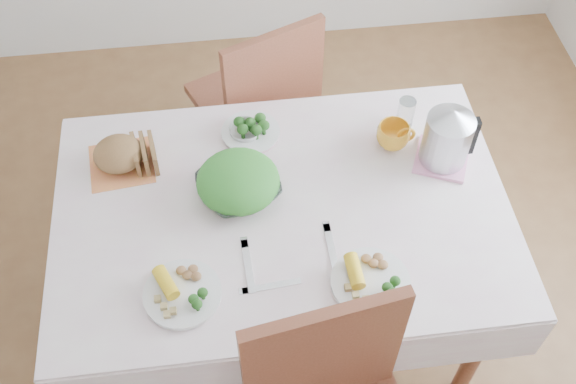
{
  "coord_description": "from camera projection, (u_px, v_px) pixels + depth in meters",
  "views": [
    {
      "loc": [
        -0.14,
        -1.3,
        2.55
      ],
      "look_at": [
        0.02,
        0.02,
        0.82
      ],
      "focal_mm": 42.0,
      "sensor_mm": 36.0,
      "label": 1
    }
  ],
  "objects": [
    {
      "name": "pink_tray",
      "position": [
        441.0,
        158.0,
        2.33
      ],
      "size": [
        0.23,
        0.23,
        0.01
      ],
      "primitive_type": "cube",
      "rotation": [
        0.0,
        0.0,
        -0.41
      ],
      "color": "pink",
      "rests_on": "tablecloth"
    },
    {
      "name": "dining_table",
      "position": [
        283.0,
        269.0,
        2.52
      ],
      "size": [
        1.4,
        0.9,
        0.75
      ],
      "primitive_type": "cube",
      "color": "brown",
      "rests_on": "floor"
    },
    {
      "name": "chair_far",
      "position": [
        253.0,
        103.0,
        2.93
      ],
      "size": [
        0.58,
        0.58,
        0.99
      ],
      "primitive_type": "cube",
      "rotation": [
        0.0,
        0.0,
        3.55
      ],
      "color": "brown",
      "rests_on": "floor"
    },
    {
      "name": "dinner_plate_right",
      "position": [
        370.0,
        283.0,
        2.03
      ],
      "size": [
        0.3,
        0.3,
        0.02
      ],
      "primitive_type": "cylinder",
      "rotation": [
        0.0,
        0.0,
        -0.3
      ],
      "color": "white",
      "rests_on": "tablecloth"
    },
    {
      "name": "glass_tumbler",
      "position": [
        406.0,
        112.0,
        2.39
      ],
      "size": [
        0.07,
        0.07,
        0.12
      ],
      "primitive_type": "cylinder",
      "rotation": [
        0.0,
        0.0,
        -0.22
      ],
      "color": "white",
      "rests_on": "tablecloth"
    },
    {
      "name": "salad_bowl",
      "position": [
        239.0,
        187.0,
        2.23
      ],
      "size": [
        0.34,
        0.34,
        0.06
      ],
      "primitive_type": "imported",
      "rotation": [
        0.0,
        0.0,
        0.4
      ],
      "color": "white",
      "rests_on": "tablecloth"
    },
    {
      "name": "broccoli_plate",
      "position": [
        251.0,
        132.0,
        2.41
      ],
      "size": [
        0.25,
        0.25,
        0.02
      ],
      "primitive_type": "cylinder",
      "rotation": [
        0.0,
        0.0,
        0.22
      ],
      "color": "beige",
      "rests_on": "tablecloth"
    },
    {
      "name": "electric_kettle",
      "position": [
        447.0,
        136.0,
        2.24
      ],
      "size": [
        0.18,
        0.18,
        0.23
      ],
      "primitive_type": "cylinder",
      "rotation": [
        0.0,
        0.0,
        0.14
      ],
      "color": "#B2B5BA",
      "rests_on": "pink_tray"
    },
    {
      "name": "tablecloth",
      "position": [
        283.0,
        209.0,
        2.22
      ],
      "size": [
        1.5,
        1.0,
        0.01
      ],
      "primitive_type": "cube",
      "color": "silver",
      "rests_on": "dining_table"
    },
    {
      "name": "dinner_plate_left",
      "position": [
        183.0,
        294.0,
        2.01
      ],
      "size": [
        0.25,
        0.25,
        0.02
      ],
      "primitive_type": "cylinder",
      "rotation": [
        0.0,
        0.0,
        0.08
      ],
      "color": "white",
      "rests_on": "tablecloth"
    },
    {
      "name": "fork_left",
      "position": [
        248.0,
        266.0,
        2.08
      ],
      "size": [
        0.03,
        0.2,
        0.0
      ],
      "primitive_type": "cube",
      "rotation": [
        0.0,
        0.0,
        0.05
      ],
      "color": "silver",
      "rests_on": "tablecloth"
    },
    {
      "name": "fork_right",
      "position": [
        331.0,
        249.0,
        2.11
      ],
      "size": [
        0.03,
        0.19,
        0.0
      ],
      "primitive_type": "cube",
      "rotation": [
        0.0,
        0.0,
        0.02
      ],
      "color": "silver",
      "rests_on": "tablecloth"
    },
    {
      "name": "yellow_mug",
      "position": [
        393.0,
        136.0,
        2.35
      ],
      "size": [
        0.12,
        0.12,
        0.09
      ],
      "primitive_type": "imported",
      "rotation": [
        0.0,
        0.0,
        -0.05
      ],
      "color": "yellow",
      "rests_on": "tablecloth"
    },
    {
      "name": "bread_loaf",
      "position": [
        118.0,
        153.0,
        2.28
      ],
      "size": [
        0.22,
        0.21,
        0.1
      ],
      "primitive_type": "ellipsoid",
      "rotation": [
        0.0,
        0.0,
        0.37
      ],
      "color": "brown",
      "rests_on": "napkin"
    },
    {
      "name": "napkin",
      "position": [
        122.0,
        164.0,
        2.33
      ],
      "size": [
        0.24,
        0.24,
        0.0
      ],
      "primitive_type": "cube",
      "rotation": [
        0.0,
        0.0,
        0.11
      ],
      "color": "#E68246",
      "rests_on": "tablecloth"
    },
    {
      "name": "floor",
      "position": [
        284.0,
        315.0,
        2.82
      ],
      "size": [
        3.6,
        3.6,
        0.0
      ],
      "primitive_type": "plane",
      "color": "brown",
      "rests_on": "ground"
    },
    {
      "name": "knife",
      "position": [
        272.0,
        286.0,
        2.03
      ],
      "size": [
        0.18,
        0.04,
        0.0
      ],
      "primitive_type": "cube",
      "rotation": [
        0.0,
        0.0,
        1.65
      ],
      "color": "silver",
      "rests_on": "tablecloth"
    },
    {
      "name": "fruit_bowl",
      "position": [
        245.0,
        131.0,
        2.4
      ],
      "size": [
        0.13,
        0.13,
        0.04
      ],
      "primitive_type": "imported",
      "rotation": [
        0.0,
        0.0,
        0.08
      ],
      "color": "white",
      "rests_on": "tablecloth"
    }
  ]
}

